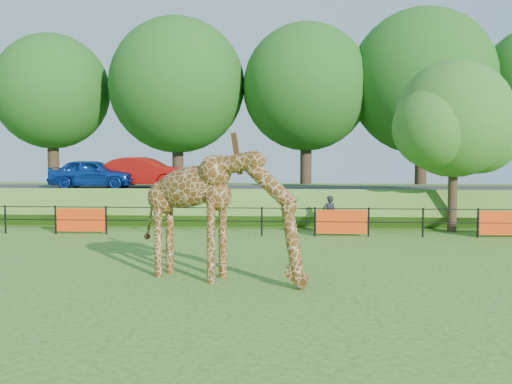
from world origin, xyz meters
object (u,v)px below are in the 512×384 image
car_red (144,173)px  visitor (329,214)px  tree_east (456,124)px  giraffe (222,216)px  car_blue (93,174)px

car_red → visitor: (8.70, -5.14, -1.43)m
car_red → tree_east: size_ratio=0.67×
giraffe → car_blue: giraffe is taller
giraffe → car_blue: bearing=142.4°
giraffe → car_blue: (-7.90, 13.30, 0.52)m
car_blue → tree_east: size_ratio=0.61×
giraffe → visitor: size_ratio=3.07×
car_red → tree_east: tree_east is taller
car_red → visitor: 10.20m
car_red → visitor: bearing=-115.2°
tree_east → giraffe: bearing=-131.4°
visitor → car_blue: bearing=-36.9°
visitor → tree_east: tree_east is taller
car_blue → tree_east: bearing=-103.1°
car_red → tree_east: 14.56m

